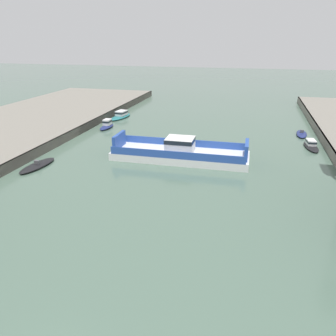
{
  "coord_description": "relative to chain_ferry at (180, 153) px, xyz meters",
  "views": [
    {
      "loc": [
        9.41,
        -10.02,
        16.93
      ],
      "look_at": [
        0.0,
        26.78,
        2.0
      ],
      "focal_mm": 35.54,
      "sensor_mm": 36.0,
      "label": 1
    }
  ],
  "objects": [
    {
      "name": "moored_boat_upstream_a",
      "position": [
        19.75,
        10.81,
        -0.55
      ],
      "size": [
        2.53,
        6.32,
        1.28
      ],
      "color": "black",
      "rests_on": "ground"
    },
    {
      "name": "moored_boat_near_left",
      "position": [
        -18.65,
        -8.16,
        -0.77
      ],
      "size": [
        2.8,
        6.89,
        0.99
      ],
      "color": "black",
      "rests_on": "ground"
    },
    {
      "name": "moored_boat_far_left",
      "position": [
        -18.13,
        14.29,
        -0.38
      ],
      "size": [
        1.85,
        5.2,
        1.74
      ],
      "color": "navy",
      "rests_on": "ground"
    },
    {
      "name": "chain_ferry",
      "position": [
        0.0,
        0.0,
        0.0
      ],
      "size": [
        20.19,
        6.47,
        3.3
      ],
      "color": "silver",
      "rests_on": "ground"
    },
    {
      "name": "moored_boat_far_right",
      "position": [
        19.14,
        18.34,
        -0.76
      ],
      "size": [
        2.19,
        5.7,
        1.01
      ],
      "color": "navy",
      "rests_on": "ground"
    },
    {
      "name": "moored_boat_mid_left",
      "position": [
        -18.92,
        23.58,
        -0.45
      ],
      "size": [
        3.7,
        8.03,
        1.56
      ],
      "color": "#237075",
      "rests_on": "ground"
    }
  ]
}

